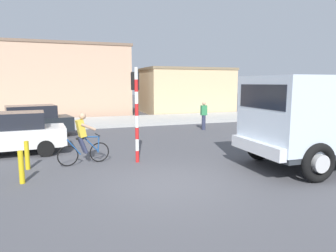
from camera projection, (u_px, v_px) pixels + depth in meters
The scene contains 12 objects.
ground_plane at pixel (169, 185), 7.91m from camera, with size 120.00×120.00×0.00m, color #4C4C51.
sidewalk_far at pixel (104, 122), 20.12m from camera, with size 80.00×5.00×0.16m, color #ADADA8.
truck_foreground at pixel (328, 115), 9.55m from camera, with size 5.45×2.91×2.90m.
cyclist at pixel (83, 139), 9.82m from camera, with size 1.70×0.57×1.72m.
traffic_light_pole at pixel (136, 102), 9.96m from camera, with size 0.24×0.43×3.20m.
car_red_near at pixel (10, 133), 11.13m from camera, with size 4.11×2.09×1.60m.
car_white_mid at pixel (30, 122), 14.54m from camera, with size 4.27×2.50×1.60m.
pedestrian_near_kerb at pixel (204, 115), 17.12m from camera, with size 0.34×0.22×1.62m.
bollard_near at pixel (21, 167), 7.96m from camera, with size 0.14×0.14×0.90m, color gold.
bollard_far at pixel (27, 155), 9.27m from camera, with size 0.14×0.14×0.90m, color gold.
building_mid_block at pixel (60, 81), 24.52m from camera, with size 11.07×6.01×5.74m.
building_corner_right at pixel (185, 90), 27.65m from camera, with size 7.87×5.91×4.01m.
Camera 1 is at (-2.56, -7.16, 2.69)m, focal length 31.78 mm.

